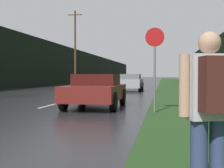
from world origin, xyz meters
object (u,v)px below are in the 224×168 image
object	(u,v)px
stop_sign	(155,62)
hitchhiker_with_backpack	(211,108)
car_passing_far	(130,82)
car_passing_near	(96,90)

from	to	relation	value
stop_sign	hitchhiker_with_backpack	size ratio (longest dim) A/B	1.72
hitchhiker_with_backpack	car_passing_far	distance (m)	22.29
stop_sign	hitchhiker_with_backpack	distance (m)	7.50
hitchhiker_with_backpack	car_passing_far	size ratio (longest dim) A/B	0.38
stop_sign	car_passing_far	world-z (taller)	stop_sign
hitchhiker_with_backpack	stop_sign	bearing A→B (deg)	79.14
car_passing_near	car_passing_far	bearing A→B (deg)	-90.00
hitchhiker_with_backpack	car_passing_near	distance (m)	9.43
stop_sign	car_passing_far	xyz separation A→B (m)	(-2.30, 14.66, -0.97)
hitchhiker_with_backpack	car_passing_near	world-z (taller)	hitchhiker_with_backpack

